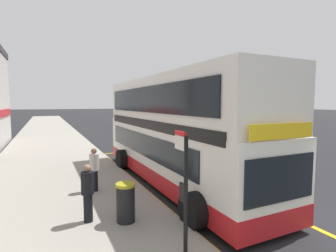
# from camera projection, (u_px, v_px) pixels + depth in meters

# --- Properties ---
(ground_plane) EXTENTS (260.00, 260.00, 0.00)m
(ground_plane) POSITION_uv_depth(u_px,v_px,m) (106.00, 128.00, 34.57)
(ground_plane) COLOR black
(pavement_near) EXTENTS (6.00, 76.00, 0.14)m
(pavement_near) POSITION_uv_depth(u_px,v_px,m) (48.00, 130.00, 31.55)
(pavement_near) COLOR gray
(pavement_near) RESTS_ON ground
(double_decker_bus) EXTENTS (3.21, 11.09, 4.40)m
(double_decker_bus) POSITION_uv_depth(u_px,v_px,m) (173.00, 134.00, 10.87)
(double_decker_bus) COLOR white
(double_decker_bus) RESTS_ON ground
(bus_bay_markings) EXTENTS (3.20, 14.90, 0.01)m
(bus_bay_markings) POSITION_uv_depth(u_px,v_px,m) (174.00, 181.00, 11.10)
(bus_bay_markings) COLOR gold
(bus_bay_markings) RESTS_ON ground
(bus_stop_sign) EXTENTS (0.09, 0.51, 2.61)m
(bus_stop_sign) POSITION_uv_depth(u_px,v_px,m) (184.00, 182.00, 5.46)
(bus_stop_sign) COLOR black
(bus_stop_sign) RESTS_ON pavement_near
(parked_car_black_ahead) EXTENTS (2.09, 4.20, 1.62)m
(parked_car_black_ahead) POSITION_uv_depth(u_px,v_px,m) (133.00, 120.00, 39.00)
(parked_car_black_ahead) COLOR black
(parked_car_black_ahead) RESTS_ON ground
(parked_car_white_kerbside) EXTENTS (2.09, 4.20, 1.62)m
(parked_car_white_kerbside) POSITION_uv_depth(u_px,v_px,m) (194.00, 132.00, 22.80)
(parked_car_white_kerbside) COLOR silver
(parked_car_white_kerbside) RESTS_ON ground
(parked_car_maroon_behind) EXTENTS (2.09, 4.20, 1.62)m
(parked_car_maroon_behind) POSITION_uv_depth(u_px,v_px,m) (170.00, 127.00, 28.21)
(parked_car_maroon_behind) COLOR maroon
(parked_car_maroon_behind) RESTS_ON ground
(pedestrian_waiting_near_sign) EXTENTS (0.34, 0.34, 1.58)m
(pedestrian_waiting_near_sign) POSITION_uv_depth(u_px,v_px,m) (88.00, 191.00, 6.94)
(pedestrian_waiting_near_sign) COLOR black
(pedestrian_waiting_near_sign) RESTS_ON pavement_near
(pedestrian_further_back) EXTENTS (0.34, 0.34, 1.58)m
(pedestrian_further_back) POSITION_uv_depth(u_px,v_px,m) (94.00, 168.00, 9.41)
(pedestrian_further_back) COLOR black
(pedestrian_further_back) RESTS_ON pavement_near
(litter_bin) EXTENTS (0.53, 0.53, 1.06)m
(litter_bin) POSITION_uv_depth(u_px,v_px,m) (126.00, 202.00, 6.98)
(litter_bin) COLOR black
(litter_bin) RESTS_ON pavement_near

